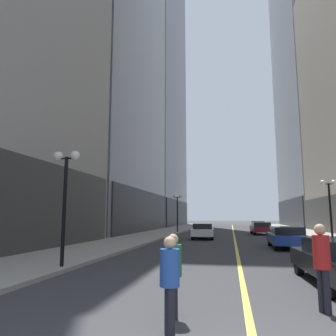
% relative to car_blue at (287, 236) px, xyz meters
% --- Properties ---
extents(ground_plane, '(200.00, 200.00, 0.00)m').
position_rel_car_blue_xyz_m(ground_plane, '(-3.06, 17.46, -0.72)').
color(ground_plane, '#38383A').
extents(sidewalk_left, '(4.50, 78.00, 0.15)m').
position_rel_car_blue_xyz_m(sidewalk_left, '(-11.31, 17.46, -0.65)').
color(sidewalk_left, '#9E9991').
rests_on(sidewalk_left, ground).
extents(sidewalk_right, '(4.50, 78.00, 0.15)m').
position_rel_car_blue_xyz_m(sidewalk_right, '(5.19, 17.46, -0.65)').
color(sidewalk_right, '#9E9991').
rests_on(sidewalk_right, ground).
extents(lane_centre_stripe, '(0.16, 70.00, 0.01)m').
position_rel_car_blue_xyz_m(lane_centre_stripe, '(-3.06, 17.46, -0.72)').
color(lane_centre_stripe, '#E5D64C').
rests_on(lane_centre_stripe, ground).
extents(building_left_mid, '(13.59, 24.00, 42.55)m').
position_rel_car_blue_xyz_m(building_left_mid, '(-20.25, 16.96, 20.48)').
color(building_left_mid, gray).
rests_on(building_left_mid, ground).
extents(building_left_far, '(14.39, 26.00, 80.17)m').
position_rel_car_blue_xyz_m(building_left_far, '(-20.66, 42.46, 39.29)').
color(building_left_far, slate).
rests_on(building_left_far, ground).
extents(building_right_far, '(12.62, 26.00, 90.54)m').
position_rel_car_blue_xyz_m(building_right_far, '(13.67, 42.46, 44.46)').
color(building_right_far, gray).
rests_on(building_right_far, ground).
extents(car_blue, '(1.96, 4.52, 1.32)m').
position_rel_car_blue_xyz_m(car_blue, '(0.00, 0.00, 0.00)').
color(car_blue, navy).
rests_on(car_blue, ground).
extents(car_white, '(2.04, 4.78, 1.32)m').
position_rel_car_blue_xyz_m(car_white, '(-5.77, 7.49, -0.00)').
color(car_white, silver).
rests_on(car_white, ground).
extents(car_maroon, '(2.12, 4.26, 1.32)m').
position_rel_car_blue_xyz_m(car_maroon, '(-0.18, 15.23, -0.00)').
color(car_maroon, maroon).
rests_on(car_maroon, ground).
extents(car_green, '(1.86, 4.70, 1.32)m').
position_rel_car_blue_xyz_m(car_green, '(0.03, 22.06, -0.00)').
color(car_green, '#196038').
rests_on(car_green, ground).
extents(pedestrian_in_green_parka, '(0.45, 0.45, 1.61)m').
position_rel_car_blue_xyz_m(pedestrian_in_green_parka, '(-4.50, -14.65, 0.21)').
color(pedestrian_in_green_parka, black).
rests_on(pedestrian_in_green_parka, ground).
extents(pedestrian_in_blue_hoodie, '(0.45, 0.45, 1.62)m').
position_rel_car_blue_xyz_m(pedestrian_in_blue_hoodie, '(-4.40, -15.59, 0.22)').
color(pedestrian_in_blue_hoodie, black).
rests_on(pedestrian_in_blue_hoodie, ground).
extents(pedestrian_in_red_jacket, '(0.46, 0.46, 1.80)m').
position_rel_car_blue_xyz_m(pedestrian_in_red_jacket, '(-1.50, -13.78, 0.34)').
color(pedestrian_in_red_jacket, black).
rests_on(pedestrian_in_red_jacket, ground).
extents(street_lamp_left_near, '(1.06, 0.36, 4.43)m').
position_rel_car_blue_xyz_m(street_lamp_left_near, '(-9.46, -10.01, 2.54)').
color(street_lamp_left_near, black).
rests_on(street_lamp_left_near, ground).
extents(street_lamp_left_far, '(1.06, 0.36, 4.43)m').
position_rel_car_blue_xyz_m(street_lamp_left_far, '(-9.46, 16.30, 2.54)').
color(street_lamp_left_far, black).
rests_on(street_lamp_left_far, ground).
extents(street_lamp_right_mid, '(1.06, 0.36, 4.43)m').
position_rel_car_blue_xyz_m(street_lamp_right_mid, '(3.34, 2.58, 2.54)').
color(street_lamp_right_mid, black).
rests_on(street_lamp_right_mid, ground).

